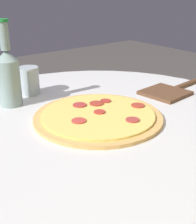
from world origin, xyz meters
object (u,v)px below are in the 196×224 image
object	(u,v)px
pizza	(98,116)
pizza_paddle	(171,91)
drinking_glass	(29,81)
beer_bottle	(9,75)

from	to	relation	value
pizza	pizza_paddle	bearing A→B (deg)	-176.61
pizza	drinking_glass	bearing A→B (deg)	-79.94
pizza	beer_bottle	world-z (taller)	beer_bottle
beer_bottle	drinking_glass	world-z (taller)	beer_bottle
beer_bottle	pizza_paddle	size ratio (longest dim) A/B	0.88
pizza	pizza_paddle	distance (m)	0.35
beer_bottle	drinking_glass	xyz separation A→B (m)	(-0.09, -0.06, -0.05)
pizza	drinking_glass	xyz separation A→B (m)	(0.06, -0.32, 0.04)
drinking_glass	pizza_paddle	bearing A→B (deg)	143.79
pizza	pizza_paddle	size ratio (longest dim) A/B	1.23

